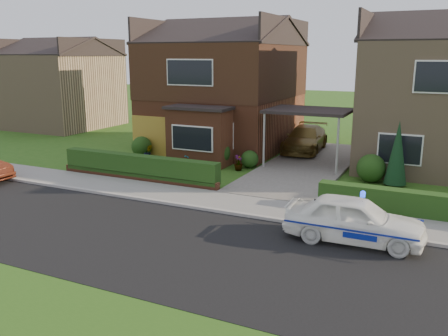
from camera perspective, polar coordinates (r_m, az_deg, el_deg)
The scene contains 23 objects.
ground at distance 13.35m, azimuth -3.14°, elevation -9.74°, with size 120.00×120.00×0.00m, color #285416.
road at distance 13.35m, azimuth -3.14°, elevation -9.74°, with size 60.00×6.00×0.02m, color black.
kerb at distance 15.89m, azimuth 2.12°, elevation -5.62°, with size 60.00×0.16×0.12m, color #9E9993.
sidewalk at distance 16.82m, azimuth 3.54°, elevation -4.58°, with size 60.00×2.00×0.10m, color slate.
driveway at distance 23.14m, azimuth 9.93°, elevation 0.31°, with size 3.80×12.00×0.12m, color #666059.
house_left at distance 27.33m, azimuth 0.02°, elevation 10.47°, with size 7.50×9.53×7.25m.
house_right at distance 24.80m, azimuth 25.38°, elevation 8.53°, with size 7.50×8.06×7.25m.
carport_link at distance 22.65m, azimuth 10.17°, elevation 6.69°, with size 3.80×3.00×2.77m.
garage_door at distance 25.44m, azimuth -8.86°, elevation 3.82°, with size 2.20×0.10×2.10m, color olive.
dwarf_wall at distance 20.51m, azimuth -10.37°, elevation -1.07°, with size 7.70×0.25×0.36m, color brown.
hedge_left at distance 20.67m, azimuth -10.11°, elevation -1.46°, with size 7.50×0.55×0.90m, color #133310.
hedge_right at distance 16.95m, azimuth 23.82°, elevation -5.79°, with size 7.50×0.55×0.80m, color #133310.
shrub_left_far at distance 25.30m, azimuth -9.87°, elevation 2.55°, with size 1.08×1.08×1.08m, color #133310.
shrub_left_mid at distance 22.84m, azimuth -0.88°, elevation 1.88°, with size 1.32×1.32×1.32m, color #133310.
shrub_left_near at distance 22.51m, azimuth 3.11°, elevation 1.07°, with size 0.84×0.84×0.84m, color #133310.
shrub_right_near at distance 20.87m, azimuth 17.28°, elevation -0.03°, with size 1.20×1.20×1.20m, color #133310.
conifer_a at distance 20.42m, azimuth 20.10°, elevation 1.48°, with size 0.90×0.90×2.60m, color black.
neighbour_left at distance 37.33m, azimuth -18.88°, elevation 8.71°, with size 6.50×7.00×5.20m, color #9C7F5F.
police_car at distance 14.10m, azimuth 15.37°, elevation -6.01°, with size 3.62×3.99×1.51m.
driveway_car at distance 26.21m, azimuth 9.74°, elevation 3.50°, with size 1.88×4.63×1.35m, color brown.
potted_plant_a at distance 22.93m, azimuth -4.41°, elevation 1.05°, with size 0.35×0.24×0.67m, color gray.
potted_plant_b at distance 24.51m, azimuth -9.10°, elevation 1.87°, with size 0.34×0.43×0.78m, color gray.
potted_plant_c at distance 21.94m, azimuth 1.74°, elevation 0.58°, with size 0.40×0.40×0.71m, color gray.
Camera 1 is at (5.90, -10.76, 5.27)m, focal length 38.00 mm.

